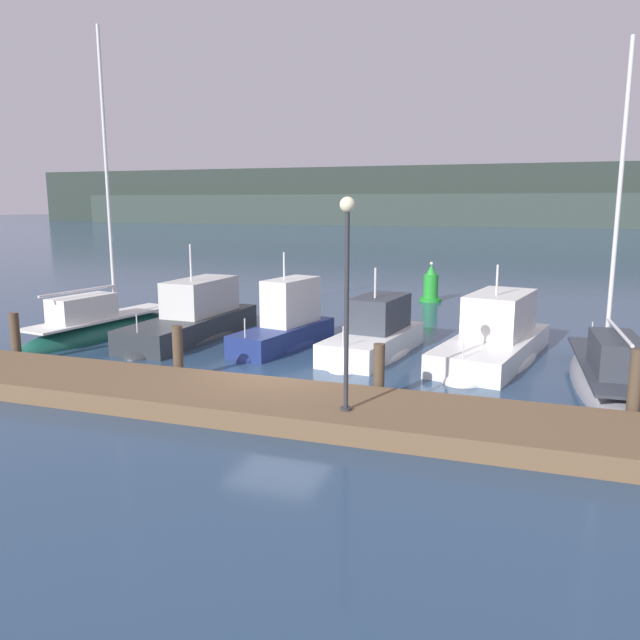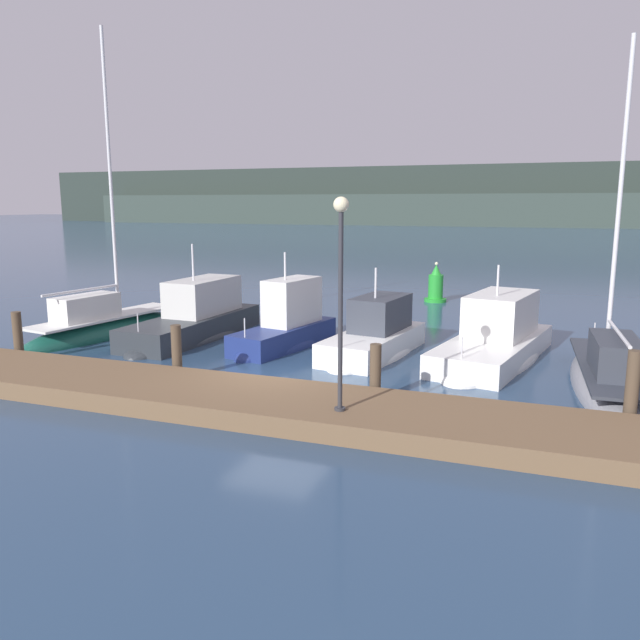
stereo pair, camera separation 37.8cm
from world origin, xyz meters
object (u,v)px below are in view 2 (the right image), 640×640
at_px(sailboat_berth_6, 608,382).
at_px(sailboat_berth_1, 105,330).
at_px(motorboat_berth_3, 286,335).
at_px(motorboat_berth_4, 374,344).
at_px(motorboat_berth_2, 195,326).
at_px(channel_buoy, 436,287).
at_px(dock_lamppost, 341,272).
at_px(motorboat_berth_5, 494,349).

bearing_deg(sailboat_berth_6, sailboat_berth_1, 176.98).
bearing_deg(sailboat_berth_6, motorboat_berth_3, 171.19).
bearing_deg(motorboat_berth_4, motorboat_berth_2, 177.61).
distance_m(motorboat_berth_4, channel_buoy, 11.63).
relative_size(motorboat_berth_3, dock_lamppost, 1.17).
distance_m(sailboat_berth_1, motorboat_berth_3, 7.01).
relative_size(motorboat_berth_4, motorboat_berth_5, 0.76).
height_order(motorboat_berth_4, sailboat_berth_6, sailboat_berth_6).
bearing_deg(channel_buoy, motorboat_berth_2, -120.82).
height_order(motorboat_berth_4, motorboat_berth_5, motorboat_berth_5).
distance_m(sailboat_berth_1, channel_buoy, 15.85).
bearing_deg(sailboat_berth_6, motorboat_berth_2, 172.47).
bearing_deg(channel_buoy, sailboat_berth_6, -62.51).
bearing_deg(sailboat_berth_6, dock_lamppost, -136.48).
distance_m(motorboat_berth_4, dock_lamppost, 7.63).
xyz_separation_m(sailboat_berth_1, motorboat_berth_4, (10.10, 0.62, 0.14)).
xyz_separation_m(motorboat_berth_3, sailboat_berth_6, (9.90, -1.53, -0.22)).
relative_size(sailboat_berth_6, channel_buoy, 4.90).
bearing_deg(sailboat_berth_6, channel_buoy, 117.49).
bearing_deg(motorboat_berth_3, motorboat_berth_5, 5.02).
bearing_deg(motorboat_berth_4, sailboat_berth_6, -12.59).
distance_m(motorboat_berth_5, channel_buoy, 11.63).
height_order(sailboat_berth_1, motorboat_berth_2, sailboat_berth_1).
xyz_separation_m(motorboat_berth_4, motorboat_berth_5, (3.69, 0.62, 0.01)).
bearing_deg(sailboat_berth_1, motorboat_berth_2, 15.52).
bearing_deg(motorboat_berth_4, channel_buoy, 90.29).
relative_size(motorboat_berth_4, dock_lamppost, 1.25).
xyz_separation_m(motorboat_berth_3, motorboat_berth_4, (3.12, -0.02, -0.06)).
height_order(motorboat_berth_2, motorboat_berth_3, motorboat_berth_2).
xyz_separation_m(sailboat_berth_1, motorboat_berth_5, (13.79, 1.24, 0.15)).
xyz_separation_m(sailboat_berth_6, dock_lamppost, (-5.66, -5.38, 3.24)).
distance_m(motorboat_berth_2, dock_lamppost, 11.12).
relative_size(channel_buoy, dock_lamppost, 0.44).
distance_m(motorboat_berth_5, dock_lamppost, 8.51).
height_order(motorboat_berth_2, channel_buoy, motorboat_berth_2).
xyz_separation_m(sailboat_berth_1, channel_buoy, (10.04, 12.25, 0.54)).
relative_size(motorboat_berth_4, sailboat_berth_6, 0.59).
bearing_deg(motorboat_berth_4, motorboat_berth_5, 9.53).
relative_size(motorboat_berth_5, sailboat_berth_6, 0.77).
bearing_deg(motorboat_berth_3, dock_lamppost, -58.49).
distance_m(channel_buoy, dock_lamppost, 18.75).
height_order(sailboat_berth_1, sailboat_berth_6, sailboat_berth_1).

